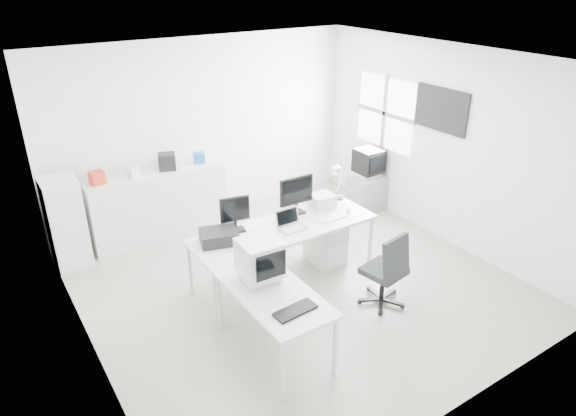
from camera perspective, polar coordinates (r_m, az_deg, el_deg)
floor at (r=6.67m, az=0.95°, el=-8.40°), size 5.00×5.00×0.01m
ceiling at (r=5.61m, az=1.17°, el=16.05°), size 5.00×5.00×0.01m
back_wall at (r=8.07m, az=-9.12°, el=8.48°), size 5.00×0.02×2.80m
left_wall at (r=5.16m, az=-22.59°, el=-3.38°), size 0.02×5.00×2.80m
right_wall at (r=7.61m, az=16.90°, el=6.65°), size 0.02×5.00×2.80m
window at (r=8.32m, az=10.71°, el=10.32°), size 0.02×1.20×1.10m
wall_picture at (r=7.51m, az=16.65°, el=10.44°), size 0.04×0.90×0.60m
main_desk at (r=6.58m, az=-0.41°, el=-5.03°), size 2.40×0.80×0.75m
side_desk at (r=5.44m, az=-1.64°, el=-12.49°), size 0.70×1.40×0.75m
drawer_pedestal at (r=7.01m, az=4.18°, el=-3.77°), size 0.40×0.50×0.60m
inkjet_printer at (r=6.08m, az=-7.68°, el=-3.17°), size 0.51×0.44×0.15m
lcd_monitor_small at (r=6.25m, az=-5.92°, el=-0.67°), size 0.40×0.28×0.46m
lcd_monitor_large at (r=6.65m, az=0.93°, el=1.39°), size 0.49×0.20×0.51m
laptop at (r=6.30m, az=0.45°, el=-1.51°), size 0.33×0.34×0.22m
white_keyboard at (r=6.63m, az=5.01°, el=-1.14°), size 0.39×0.13×0.02m
white_mouse at (r=6.83m, az=6.74°, el=-0.21°), size 0.06×0.06×0.06m
laser_printer at (r=6.91m, az=3.80°, el=0.81°), size 0.33×0.29×0.18m
desk_lamp at (r=7.10m, az=5.72°, el=2.95°), size 0.18×0.18×0.52m
crt_monitor at (r=5.28m, az=-3.16°, el=-6.12°), size 0.37×0.37×0.41m
black_keyboard at (r=4.94m, az=0.81°, el=-11.32°), size 0.44×0.20×0.03m
office_chair at (r=6.17m, az=10.63°, el=-6.50°), size 0.67×0.67×0.99m
tv_cabinet at (r=8.58m, az=8.73°, el=1.68°), size 0.54×0.44×0.59m
crt_tv at (r=8.39m, az=8.96°, el=4.93°), size 0.50×0.48×0.45m
sideboard at (r=7.83m, az=-14.19°, el=0.46°), size 2.02×0.51×1.01m
clutter_box_a at (r=7.42m, az=-20.46°, el=3.17°), size 0.21×0.20×0.18m
clutter_box_b at (r=7.53m, az=-16.79°, el=3.92°), size 0.18×0.17×0.15m
clutter_box_c at (r=7.66m, az=-13.29°, el=5.05°), size 0.30×0.29×0.24m
clutter_box_d at (r=7.84m, az=-9.86°, el=5.53°), size 0.19×0.17×0.16m
clutter_bottle at (r=7.40m, az=-22.78°, el=2.88°), size 0.07×0.07×0.22m
filing_cabinet at (r=7.36m, az=-23.44°, el=-1.61°), size 0.44×0.52×1.26m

